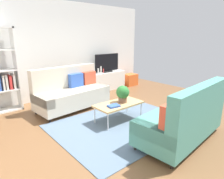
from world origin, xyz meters
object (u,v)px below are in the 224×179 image
couch_green (184,119)px  couch_beige (72,92)px  table_book_0 (114,106)px  coffee_table (119,104)px  bottle_1 (101,70)px  vase_0 (92,71)px  potted_plant (123,93)px  tv (107,63)px  bottle_2 (103,71)px  tv_console (107,81)px  storage_trunk (130,80)px  bottle_0 (98,71)px

couch_green → couch_beige: bearing=99.1°
table_book_0 → coffee_table: bearing=22.4°
coffee_table → bottle_1: bearing=61.6°
coffee_table → vase_0: bearing=68.2°
potted_plant → table_book_0: bearing=-164.9°
bottle_1 → table_book_0: bearing=-121.7°
couch_beige → potted_plant: couch_beige is taller
tv → bottle_1: (-0.29, -0.02, -0.19)m
potted_plant → bottle_2: potted_plant is taller
tv_console → bottle_1: (-0.29, -0.04, 0.44)m
couch_green → storage_trunk: 4.34m
tv_console → bottle_0: bearing=-174.3°
table_book_0 → bottle_0: 2.76m
bottle_0 → vase_0: bearing=153.0°
table_book_0 → bottle_1: bottle_1 is taller
tv_console → storage_trunk: 1.11m
couch_beige → tv_console: size_ratio=1.41×
bottle_1 → bottle_2: (0.11, 0.00, -0.05)m
potted_plant → couch_beige: bearing=109.5°
bottle_0 → bottle_2: (0.22, 0.00, -0.02)m
couch_beige → tv: bearing=-160.4°
couch_green → tv_console: (1.24, 3.75, -0.12)m
coffee_table → bottle_1: 2.63m
tv → potted_plant: bearing=-121.5°
couch_green → tv: 3.96m
vase_0 → bottle_2: (0.40, -0.09, -0.02)m
couch_beige → storage_trunk: bearing=-170.2°
potted_plant → bottle_1: size_ratio=1.62×
couch_green → bottle_0: (0.83, 3.71, 0.29)m
couch_green → coffee_table: bearing=97.2°
vase_0 → couch_green: bearing=-99.8°
coffee_table → storage_trunk: storage_trunk is taller
potted_plant → vase_0: bearing=70.7°
couch_beige → tv_console: bearing=-159.9°
tv → table_book_0: 3.03m
table_book_0 → bottle_2: (1.58, 2.38, 0.27)m
tv → vase_0: (-0.58, 0.07, -0.22)m
coffee_table → storage_trunk: size_ratio=2.12×
couch_beige → tv: size_ratio=1.97×
couch_beige → table_book_0: bearing=90.7°
tv_console → storage_trunk: (1.10, -0.10, -0.10)m
potted_plant → bottle_2: bearing=61.7°
coffee_table → table_book_0: 0.26m
potted_plant → coffee_table: bearing=179.1°
potted_plant → vase_0: vase_0 is taller
tv → bottle_2: bearing=-173.7°
couch_beige → tv_console: (1.92, 0.91, -0.13)m
couch_beige → storage_trunk: size_ratio=3.78×
tv → bottle_2: tv is taller
bottle_0 → bottle_1: bottle_1 is taller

